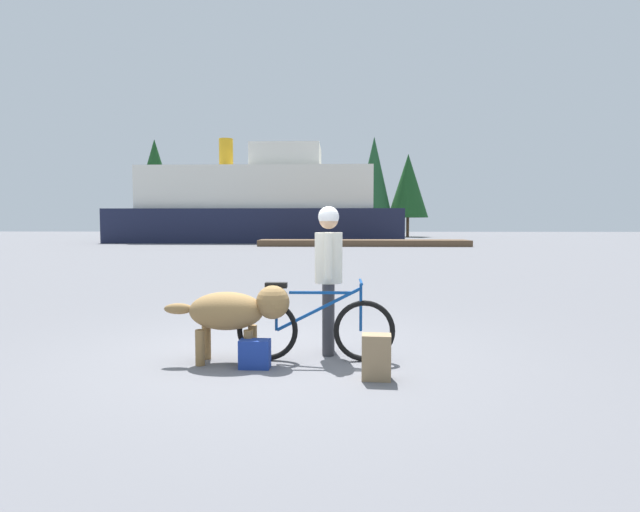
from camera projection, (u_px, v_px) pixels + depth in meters
name	position (u px, v px, depth m)	size (l,w,h in m)	color
ground_plane	(282.00, 356.00, 5.95)	(160.00, 160.00, 0.00)	slate
bicycle	(314.00, 328.00, 5.71)	(1.74, 0.44, 0.89)	black
person_cyclist	(329.00, 265.00, 6.02)	(0.32, 0.53, 1.71)	#333338
dog	(235.00, 311.00, 5.64)	(1.37, 0.49, 0.85)	olive
backpack	(376.00, 357.00, 5.04)	(0.28, 0.20, 0.44)	#8C7251
handbag_pannier	(255.00, 354.00, 5.44)	(0.32, 0.18, 0.30)	navy
dock_pier	(363.00, 243.00, 33.74)	(13.50, 2.46, 0.40)	brown
ferry_boat	(261.00, 206.00, 41.39)	(22.02, 8.43, 8.14)	#191E38
pine_tree_far_left	(155.00, 172.00, 54.87)	(3.95, 3.95, 10.29)	#4C331E
pine_tree_center	(374.00, 175.00, 55.06)	(3.66, 3.66, 10.57)	#4C331E
pine_tree_far_right	(408.00, 186.00, 54.98)	(4.29, 4.29, 8.75)	#4C331E
pine_tree_mid_back	(288.00, 183.00, 59.65)	(3.59, 3.59, 9.52)	#4C331E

